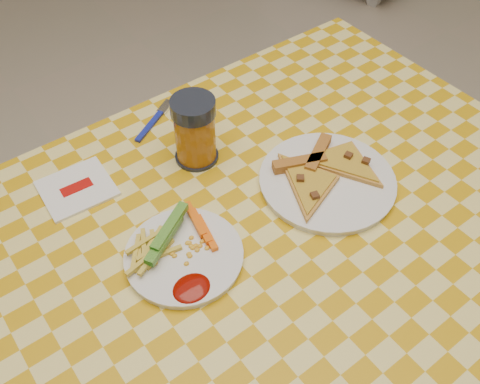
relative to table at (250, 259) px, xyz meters
The scene contains 8 objects.
table is the anchor object (origin of this frame).
plate_left 0.15m from the table, 167.50° to the left, with size 0.20×0.20×0.01m, color white.
plate_right 0.21m from the table, ahead, with size 0.26×0.26×0.01m, color white.
fries_veggies 0.17m from the table, 161.60° to the left, with size 0.19×0.18×0.04m.
pizza_slices 0.22m from the table, ahead, with size 0.30×0.24×0.02m.
drink_glass 0.27m from the table, 81.09° to the left, with size 0.09×0.09×0.14m.
napkin 0.35m from the table, 124.80° to the left, with size 0.14×0.13×0.01m.
fork 0.38m from the table, 86.22° to the left, with size 0.13×0.09×0.01m.
Camera 1 is at (-0.36, -0.45, 1.51)m, focal length 40.00 mm.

